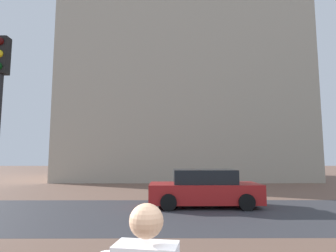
% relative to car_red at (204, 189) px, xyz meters
% --- Properties ---
extents(ground_plane, '(120.00, 120.00, 0.00)m').
position_rel_car_red_xyz_m(ground_plane, '(-1.44, -0.85, -0.73)').
color(ground_plane, brown).
extents(street_asphalt_strip, '(120.00, 6.33, 0.00)m').
position_rel_car_red_xyz_m(street_asphalt_strip, '(-1.44, -1.39, -0.73)').
color(street_asphalt_strip, '#38383D').
rests_on(street_asphalt_strip, ground_plane).
extents(landmark_building, '(22.31, 12.81, 38.91)m').
position_rel_car_red_xyz_m(landmark_building, '(0.15, 16.68, 11.23)').
color(landmark_building, '#B2A893').
rests_on(landmark_building, ground_plane).
extents(car_red, '(4.55, 2.05, 1.53)m').
position_rel_car_red_xyz_m(car_red, '(0.00, 0.00, 0.00)').
color(car_red, red).
rests_on(car_red, ground_plane).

